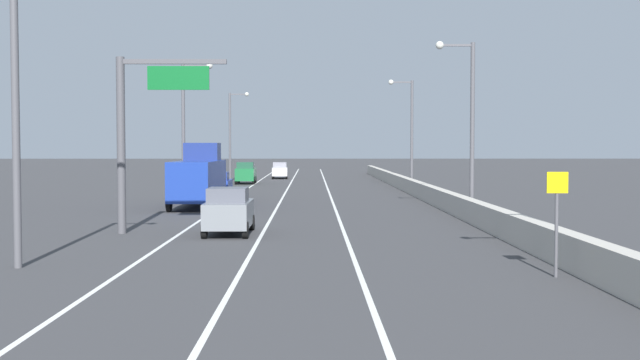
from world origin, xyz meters
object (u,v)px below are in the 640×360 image
(speed_advisory_sign, at_px, (557,216))
(car_green_3, at_px, (246,173))
(car_blue_1, at_px, (217,185))
(box_truck, at_px, (198,178))
(car_gray_2, at_px, (229,211))
(lamp_post_left_near, at_px, (24,90))
(lamp_post_right_third, at_px, (409,126))
(lamp_post_left_mid, at_px, (187,121))
(lamp_post_left_far, at_px, (233,130))
(car_silver_0, at_px, (280,170))
(overhead_sign_gantry, at_px, (138,122))
(lamp_post_right_second, at_px, (467,115))

(speed_advisory_sign, relative_size, car_green_3, 0.73)
(car_blue_1, xyz_separation_m, box_truck, (-0.08, -8.72, 0.85))
(speed_advisory_sign, height_order, car_gray_2, speed_advisory_sign)
(lamp_post_left_near, bearing_deg, box_truck, 85.58)
(speed_advisory_sign, xyz_separation_m, lamp_post_right_third, (1.35, 44.99, 3.67))
(box_truck, bearing_deg, lamp_post_left_mid, 105.16)
(lamp_post_left_far, bearing_deg, speed_advisory_sign, -75.89)
(car_green_3, relative_size, box_truck, 0.52)
(lamp_post_left_near, relative_size, car_silver_0, 2.02)
(overhead_sign_gantry, height_order, lamp_post_right_third, lamp_post_right_third)
(lamp_post_right_third, bearing_deg, box_truck, -128.09)
(lamp_post_right_second, relative_size, car_green_3, 2.28)
(car_blue_1, bearing_deg, lamp_post_left_far, 93.32)
(lamp_post_left_mid, relative_size, car_green_3, 2.28)
(overhead_sign_gantry, bearing_deg, lamp_post_left_far, 91.14)
(car_blue_1, bearing_deg, car_silver_0, 84.56)
(lamp_post_right_second, bearing_deg, car_green_3, 113.19)
(car_blue_1, xyz_separation_m, car_green_3, (0.30, 20.99, 0.12))
(speed_advisory_sign, height_order, lamp_post_right_second, lamp_post_right_second)
(speed_advisory_sign, relative_size, lamp_post_right_second, 0.32)
(lamp_post_right_second, relative_size, lamp_post_left_mid, 1.00)
(car_green_3, bearing_deg, lamp_post_left_mid, -94.60)
(lamp_post_right_second, bearing_deg, speed_advisory_sign, -94.19)
(car_green_3, bearing_deg, box_truck, -90.73)
(lamp_post_left_mid, bearing_deg, car_gray_2, -76.39)
(car_silver_0, distance_m, car_gray_2, 56.63)
(overhead_sign_gantry, distance_m, lamp_post_left_far, 49.47)
(lamp_post_right_third, bearing_deg, car_blue_1, -144.80)
(speed_advisory_sign, bearing_deg, box_truck, 118.36)
(lamp_post_left_mid, xyz_separation_m, car_gray_2, (4.94, -20.41, -4.44))
(speed_advisory_sign, relative_size, car_silver_0, 0.65)
(lamp_post_right_second, distance_m, lamp_post_left_mid, 20.10)
(lamp_post_left_near, bearing_deg, car_gray_2, 59.98)
(lamp_post_right_third, bearing_deg, lamp_post_left_far, 136.44)
(lamp_post_left_far, relative_size, car_gray_2, 2.29)
(lamp_post_left_far, distance_m, car_silver_0, 9.38)
(car_green_3, bearing_deg, lamp_post_left_far, 108.51)
(lamp_post_right_second, xyz_separation_m, car_gray_2, (-11.93, -9.50, -4.44))
(lamp_post_left_near, height_order, lamp_post_left_mid, same)
(lamp_post_left_far, bearing_deg, box_truck, -87.63)
(lamp_post_left_mid, distance_m, car_gray_2, 21.47)
(lamp_post_left_mid, bearing_deg, box_truck, -74.84)
(lamp_post_right_second, height_order, car_green_3, lamp_post_right_second)
(car_blue_1, distance_m, car_green_3, 21.00)
(lamp_post_right_third, distance_m, lamp_post_left_far, 22.96)
(car_silver_0, height_order, car_green_3, car_green_3)
(lamp_post_left_near, bearing_deg, car_blue_1, 86.62)
(lamp_post_right_second, bearing_deg, lamp_post_left_near, -132.77)
(lamp_post_right_second, distance_m, car_blue_1, 21.11)
(lamp_post_left_mid, distance_m, car_blue_1, 5.64)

